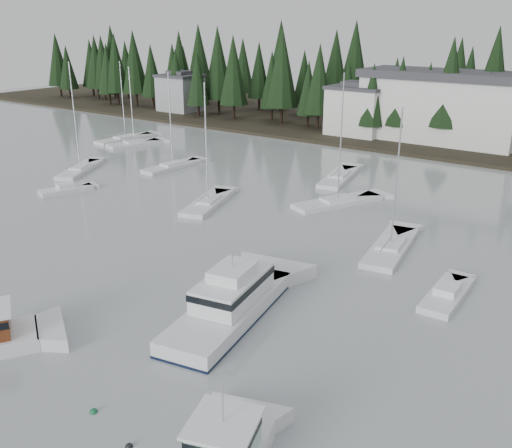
{
  "coord_description": "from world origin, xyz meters",
  "views": [
    {
      "loc": [
        24.41,
        -8.83,
        19.0
      ],
      "look_at": [
        -2.29,
        28.19,
        2.5
      ],
      "focal_mm": 40.0,
      "sensor_mm": 36.0,
      "label": 1
    }
  ],
  "objects_px": {
    "house_far_west": "(180,92)",
    "cabin_cruiser_center": "(230,306)",
    "house_west": "(357,109)",
    "harbor_inn": "(455,108)",
    "sailboat_1": "(208,204)",
    "sailboat_6": "(173,167)",
    "runabout_0": "(66,191)",
    "sailboat_8": "(338,204)",
    "sailboat_0": "(339,178)",
    "sailboat_11": "(80,170)",
    "runabout_1": "(447,296)",
    "sailboat_3": "(126,140)",
    "sailboat_5": "(390,249)",
    "sailboat_12": "(134,145)"
  },
  "relations": [
    {
      "from": "sailboat_6",
      "to": "sailboat_12",
      "type": "relative_size",
      "value": 1.04
    },
    {
      "from": "house_far_west",
      "to": "sailboat_6",
      "type": "relative_size",
      "value": 0.64
    },
    {
      "from": "house_west",
      "to": "sailboat_0",
      "type": "xyz_separation_m",
      "value": [
        10.35,
        -25.54,
        -4.59
      ]
    },
    {
      "from": "house_far_west",
      "to": "sailboat_1",
      "type": "xyz_separation_m",
      "value": [
        45.87,
        -45.3,
        -4.33
      ]
    },
    {
      "from": "house_west",
      "to": "runabout_0",
      "type": "relative_size",
      "value": 1.5
    },
    {
      "from": "house_far_west",
      "to": "sailboat_3",
      "type": "height_order",
      "value": "sailboat_3"
    },
    {
      "from": "sailboat_0",
      "to": "sailboat_1",
      "type": "height_order",
      "value": "sailboat_0"
    },
    {
      "from": "sailboat_3",
      "to": "sailboat_8",
      "type": "distance_m",
      "value": 46.09
    },
    {
      "from": "house_west",
      "to": "sailboat_1",
      "type": "xyz_separation_m",
      "value": [
        3.87,
        -43.3,
        -4.58
      ]
    },
    {
      "from": "sailboat_12",
      "to": "runabout_0",
      "type": "bearing_deg",
      "value": -132.68
    },
    {
      "from": "sailboat_5",
      "to": "sailboat_12",
      "type": "distance_m",
      "value": 53.48
    },
    {
      "from": "sailboat_11",
      "to": "runabout_1",
      "type": "height_order",
      "value": "sailboat_11"
    },
    {
      "from": "house_west",
      "to": "sailboat_8",
      "type": "height_order",
      "value": "sailboat_8"
    },
    {
      "from": "harbor_inn",
      "to": "runabout_1",
      "type": "height_order",
      "value": "harbor_inn"
    },
    {
      "from": "cabin_cruiser_center",
      "to": "runabout_0",
      "type": "height_order",
      "value": "cabin_cruiser_center"
    },
    {
      "from": "house_west",
      "to": "cabin_cruiser_center",
      "type": "relative_size",
      "value": 0.73
    },
    {
      "from": "runabout_0",
      "to": "runabout_1",
      "type": "relative_size",
      "value": 0.92
    },
    {
      "from": "house_west",
      "to": "house_far_west",
      "type": "bearing_deg",
      "value": 177.27
    },
    {
      "from": "house_west",
      "to": "harbor_inn",
      "type": "height_order",
      "value": "harbor_inn"
    },
    {
      "from": "runabout_0",
      "to": "sailboat_1",
      "type": "bearing_deg",
      "value": -51.84
    },
    {
      "from": "house_far_west",
      "to": "sailboat_5",
      "type": "distance_m",
      "value": 81.28
    },
    {
      "from": "sailboat_11",
      "to": "runabout_0",
      "type": "height_order",
      "value": "sailboat_11"
    },
    {
      "from": "harbor_inn",
      "to": "runabout_1",
      "type": "bearing_deg",
      "value": -72.32
    },
    {
      "from": "runabout_1",
      "to": "sailboat_8",
      "type": "bearing_deg",
      "value": 46.37
    },
    {
      "from": "house_far_west",
      "to": "sailboat_3",
      "type": "xyz_separation_m",
      "value": [
        12.19,
        -26.65,
        -4.34
      ]
    },
    {
      "from": "house_far_west",
      "to": "runabout_0",
      "type": "xyz_separation_m",
      "value": [
        29.29,
        -51.17,
        -4.27
      ]
    },
    {
      "from": "sailboat_3",
      "to": "runabout_1",
      "type": "bearing_deg",
      "value": -107.79
    },
    {
      "from": "house_west",
      "to": "harbor_inn",
      "type": "distance_m",
      "value": 15.45
    },
    {
      "from": "sailboat_1",
      "to": "sailboat_6",
      "type": "height_order",
      "value": "sailboat_1"
    },
    {
      "from": "cabin_cruiser_center",
      "to": "sailboat_12",
      "type": "height_order",
      "value": "sailboat_12"
    },
    {
      "from": "cabin_cruiser_center",
      "to": "sailboat_1",
      "type": "distance_m",
      "value": 24.77
    },
    {
      "from": "house_west",
      "to": "sailboat_5",
      "type": "distance_m",
      "value": 50.61
    },
    {
      "from": "sailboat_8",
      "to": "runabout_1",
      "type": "distance_m",
      "value": 22.61
    },
    {
      "from": "house_west",
      "to": "house_far_west",
      "type": "distance_m",
      "value": 42.05
    },
    {
      "from": "sailboat_0",
      "to": "sailboat_5",
      "type": "bearing_deg",
      "value": -153.5
    },
    {
      "from": "sailboat_11",
      "to": "sailboat_3",
      "type": "bearing_deg",
      "value": 3.28
    },
    {
      "from": "cabin_cruiser_center",
      "to": "sailboat_1",
      "type": "xyz_separation_m",
      "value": [
        -17.15,
        17.86,
        -0.74
      ]
    },
    {
      "from": "sailboat_1",
      "to": "runabout_0",
      "type": "relative_size",
      "value": 2.12
    },
    {
      "from": "sailboat_3",
      "to": "sailboat_8",
      "type": "xyz_separation_m",
      "value": [
        44.95,
        -10.2,
        -0.01
      ]
    },
    {
      "from": "sailboat_5",
      "to": "sailboat_11",
      "type": "bearing_deg",
      "value": 78.52
    },
    {
      "from": "sailboat_0",
      "to": "cabin_cruiser_center",
      "type": "bearing_deg",
      "value": -175.79
    },
    {
      "from": "sailboat_12",
      "to": "harbor_inn",
      "type": "bearing_deg",
      "value": -36.08
    },
    {
      "from": "sailboat_6",
      "to": "sailboat_3",
      "type": "bearing_deg",
      "value": 67.75
    },
    {
      "from": "sailboat_12",
      "to": "runabout_0",
      "type": "xyz_separation_m",
      "value": [
        12.91,
        -22.55,
        0.07
      ]
    },
    {
      "from": "house_far_west",
      "to": "cabin_cruiser_center",
      "type": "xyz_separation_m",
      "value": [
        63.02,
        -63.15,
        -3.59
      ]
    },
    {
      "from": "house_far_west",
      "to": "sailboat_8",
      "type": "distance_m",
      "value": 68.12
    },
    {
      "from": "sailboat_0",
      "to": "harbor_inn",
      "type": "bearing_deg",
      "value": -21.72
    },
    {
      "from": "house_west",
      "to": "cabin_cruiser_center",
      "type": "height_order",
      "value": "house_west"
    },
    {
      "from": "house_far_west",
      "to": "sailboat_0",
      "type": "xyz_separation_m",
      "value": [
        52.35,
        -27.54,
        -4.34
      ]
    },
    {
      "from": "harbor_inn",
      "to": "sailboat_8",
      "type": "distance_m",
      "value": 38.61
    }
  ]
}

